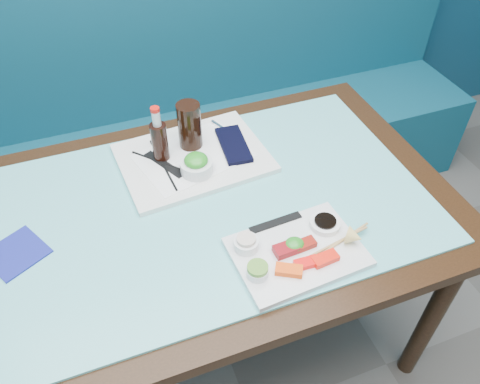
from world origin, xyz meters
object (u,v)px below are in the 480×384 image
object	(u,v)px
sashimi_plate	(297,252)
seaweed_bowl	(197,167)
dining_table	(214,224)
blue_napkin	(16,253)
cola_bottle_body	(160,144)
booth_bench	(160,140)
serving_tray	(193,158)
cola_glass	(190,126)

from	to	relation	value
sashimi_plate	seaweed_bowl	distance (m)	0.41
seaweed_bowl	sashimi_plate	bearing A→B (deg)	-67.91
dining_table	blue_napkin	xyz separation A→B (m)	(-0.53, 0.00, 0.09)
sashimi_plate	blue_napkin	bearing A→B (deg)	155.76
dining_table	cola_bottle_body	bearing A→B (deg)	111.61
seaweed_bowl	cola_bottle_body	bearing A→B (deg)	129.65
dining_table	booth_bench	bearing A→B (deg)	90.00
sashimi_plate	dining_table	bearing A→B (deg)	116.67
serving_tray	blue_napkin	size ratio (longest dim) A/B	3.35
serving_tray	cola_bottle_body	distance (m)	0.12
cola_glass	blue_napkin	distance (m)	0.61
cola_glass	cola_bottle_body	world-z (taller)	cola_glass
seaweed_bowl	cola_bottle_body	size ratio (longest dim) A/B	0.70
sashimi_plate	serving_tray	distance (m)	0.48
seaweed_bowl	booth_bench	bearing A→B (deg)	89.46
sashimi_plate	cola_glass	world-z (taller)	cola_glass
cola_bottle_body	blue_napkin	bearing A→B (deg)	-153.22
dining_table	blue_napkin	bearing A→B (deg)	179.58
sashimi_plate	blue_napkin	world-z (taller)	sashimi_plate
seaweed_bowl	cola_bottle_body	world-z (taller)	cola_bottle_body
sashimi_plate	blue_napkin	size ratio (longest dim) A/B	2.45
seaweed_bowl	cola_glass	size ratio (longest dim) A/B	0.65
booth_bench	dining_table	size ratio (longest dim) A/B	2.14
serving_tray	seaweed_bowl	bearing A→B (deg)	-102.24
booth_bench	seaweed_bowl	world-z (taller)	booth_bench
booth_bench	cola_bottle_body	distance (m)	0.77
dining_table	cola_glass	world-z (taller)	cola_glass
cola_bottle_body	seaweed_bowl	bearing A→B (deg)	-50.35
booth_bench	cola_bottle_body	bearing A→B (deg)	-98.38
dining_table	blue_napkin	size ratio (longest dim) A/B	10.46
cola_glass	sashimi_plate	bearing A→B (deg)	-75.26
cola_glass	blue_napkin	size ratio (longest dim) A/B	1.14
dining_table	cola_glass	size ratio (longest dim) A/B	9.13
dining_table	blue_napkin	distance (m)	0.54
cola_glass	blue_napkin	xyz separation A→B (m)	(-0.55, -0.25, -0.09)
serving_tray	cola_bottle_body	xyz separation A→B (m)	(-0.09, 0.03, 0.06)
seaweed_bowl	cola_bottle_body	xyz separation A→B (m)	(-0.08, 0.10, 0.03)
seaweed_bowl	blue_napkin	bearing A→B (deg)	-166.86
seaweed_bowl	cola_glass	distance (m)	0.14
serving_tray	cola_glass	xyz separation A→B (m)	(0.01, 0.05, 0.09)
booth_bench	cola_glass	xyz separation A→B (m)	(0.01, -0.58, 0.48)
booth_bench	cola_bottle_body	world-z (taller)	booth_bench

